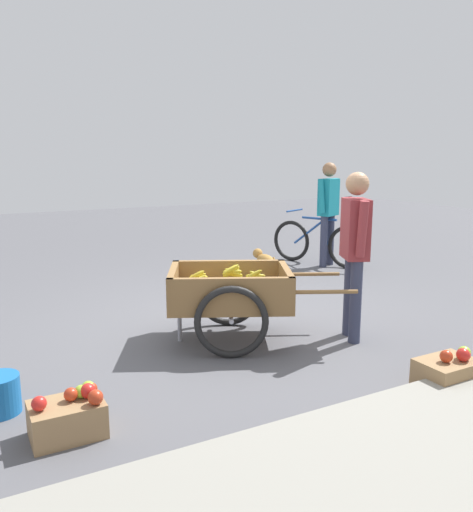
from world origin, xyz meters
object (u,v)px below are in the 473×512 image
at_px(fruit_cart, 230,295).
at_px(bicycle, 318,243).
at_px(vendor_person, 355,242).
at_px(mixed_fruit_crate, 448,372).
at_px(dog, 265,260).
at_px(apple_crate, 69,416).
at_px(cyclist_person, 328,205).

relative_size(fruit_cart, bicycle, 1.18).
height_order(vendor_person, mixed_fruit_crate, vendor_person).
height_order(dog, apple_crate, dog).
distance_m(bicycle, cyclist_person, 0.62).
bearing_deg(vendor_person, bicycle, -121.88).
distance_m(fruit_cart, vendor_person, 1.25).
xyz_separation_m(fruit_cart, bicycle, (-2.82, -2.37, -0.08)).
distance_m(vendor_person, bicycle, 3.43).
xyz_separation_m(vendor_person, cyclist_person, (-1.85, -2.74, 0.02)).
bearing_deg(fruit_cart, mixed_fruit_crate, 119.26).
relative_size(vendor_person, bicycle, 1.01).
bearing_deg(cyclist_person, apple_crate, 35.60).
height_order(bicycle, apple_crate, bicycle).
bearing_deg(vendor_person, dog, -102.14).
distance_m(fruit_cart, bicycle, 3.68).
bearing_deg(vendor_person, mixed_fruit_crate, 86.03).
xyz_separation_m(cyclist_person, mixed_fruit_crate, (1.93, 3.92, -0.83)).
relative_size(bicycle, dog, 2.30).
relative_size(fruit_cart, cyclist_person, 1.14).
xyz_separation_m(bicycle, mixed_fruit_crate, (1.87, 4.06, -0.23)).
bearing_deg(fruit_cart, vendor_person, 153.86).
bearing_deg(dog, bicycle, -160.34).
bearing_deg(cyclist_person, mixed_fruit_crate, 63.77).
relative_size(fruit_cart, vendor_person, 1.16).
height_order(fruit_cart, apple_crate, fruit_cart).
distance_m(cyclist_person, apple_crate, 5.66).
distance_m(vendor_person, dog, 2.56).
distance_m(cyclist_person, dog, 1.53).
bearing_deg(vendor_person, apple_crate, 10.99).
height_order(bicycle, cyclist_person, cyclist_person).
relative_size(cyclist_person, dog, 2.37).
relative_size(cyclist_person, apple_crate, 3.63).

